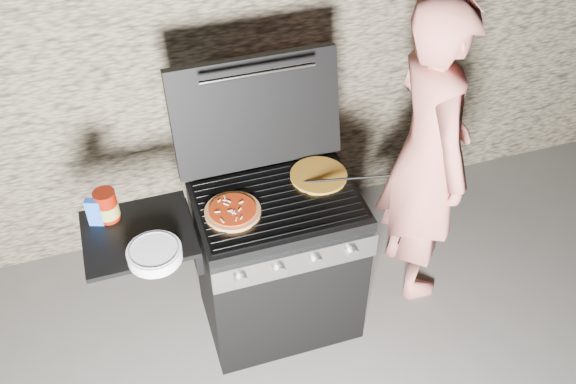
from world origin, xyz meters
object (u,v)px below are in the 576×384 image
object	(u,v)px
sauce_jar	(107,205)
person	(427,155)
gas_grill	(233,274)
pizza_topped	(233,211)

from	to	relation	value
sauce_jar	person	xyz separation A→B (m)	(1.62, -0.03, -0.08)
gas_grill	person	world-z (taller)	person
sauce_jar	person	distance (m)	1.63
pizza_topped	person	bearing A→B (deg)	6.43
person	sauce_jar	bearing A→B (deg)	91.79
person	pizza_topped	bearing A→B (deg)	99.34
gas_grill	pizza_topped	world-z (taller)	pizza_topped
gas_grill	person	distance (m)	1.18
sauce_jar	person	size ratio (longest dim) A/B	0.09
gas_grill	person	xyz separation A→B (m)	(1.09, 0.10, 0.45)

